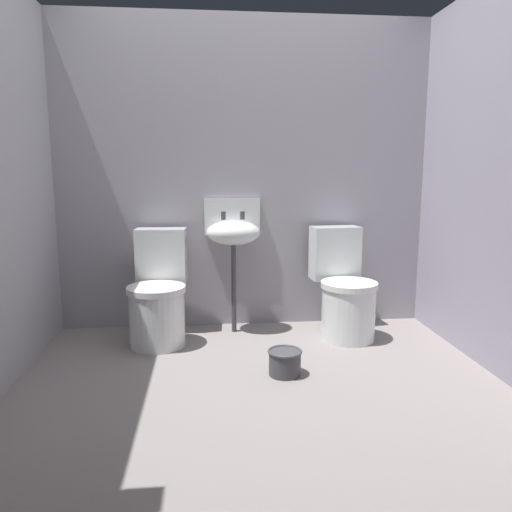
{
  "coord_description": "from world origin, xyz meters",
  "views": [
    {
      "loc": [
        -0.28,
        -2.56,
        1.2
      ],
      "look_at": [
        0.0,
        0.3,
        0.7
      ],
      "focal_mm": 34.8,
      "sensor_mm": 36.0,
      "label": 1
    }
  ],
  "objects_px": {
    "sink": "(233,232)",
    "toilet_right": "(344,293)",
    "toilet_left": "(158,297)",
    "bucket": "(285,362)"
  },
  "relations": [
    {
      "from": "toilet_left",
      "to": "toilet_right",
      "type": "distance_m",
      "value": 1.33
    },
    {
      "from": "toilet_right",
      "to": "sink",
      "type": "height_order",
      "value": "sink"
    },
    {
      "from": "toilet_left",
      "to": "toilet_right",
      "type": "relative_size",
      "value": 1.0
    },
    {
      "from": "toilet_right",
      "to": "bucket",
      "type": "xyz_separation_m",
      "value": [
        -0.54,
        -0.67,
        -0.24
      ]
    },
    {
      "from": "toilet_right",
      "to": "sink",
      "type": "relative_size",
      "value": 0.79
    },
    {
      "from": "toilet_left",
      "to": "bucket",
      "type": "relative_size",
      "value": 3.78
    },
    {
      "from": "sink",
      "to": "toilet_left",
      "type": "bearing_deg",
      "value": -160.73
    },
    {
      "from": "sink",
      "to": "bucket",
      "type": "distance_m",
      "value": 1.12
    },
    {
      "from": "toilet_left",
      "to": "bucket",
      "type": "xyz_separation_m",
      "value": [
        0.79,
        -0.67,
        -0.24
      ]
    },
    {
      "from": "sink",
      "to": "toilet_right",
      "type": "bearing_deg",
      "value": -13.31
    }
  ]
}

